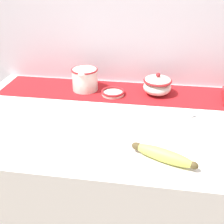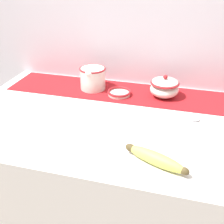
{
  "view_description": "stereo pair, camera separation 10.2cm",
  "coord_description": "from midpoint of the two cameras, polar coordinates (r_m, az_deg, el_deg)",
  "views": [
    {
      "loc": [
        0.13,
        -0.94,
        1.46
      ],
      "look_at": [
        -0.0,
        -0.05,
        0.97
      ],
      "focal_mm": 45.0,
      "sensor_mm": 36.0,
      "label": 1
    },
    {
      "loc": [
        0.23,
        -0.92,
        1.46
      ],
      "look_at": [
        -0.0,
        -0.05,
        0.97
      ],
      "focal_mm": 45.0,
      "sensor_mm": 36.0,
      "label": 2
    }
  ],
  "objects": [
    {
      "name": "countertop",
      "position": [
        1.38,
        2.99,
        -18.03
      ],
      "size": [
        1.23,
        0.72,
        0.92
      ],
      "primitive_type": "cube",
      "color": "silver",
      "rests_on": "ground_plane"
    },
    {
      "name": "back_wall",
      "position": [
        1.34,
        7.52,
        17.23
      ],
      "size": [
        2.03,
        0.04,
        2.4
      ],
      "primitive_type": "cube",
      "color": "silver",
      "rests_on": "ground_plane"
    },
    {
      "name": "table_runner",
      "position": [
        1.29,
        5.77,
        3.87
      ],
      "size": [
        1.13,
        0.23,
        0.0
      ],
      "primitive_type": "cube",
      "color": "#A8191E",
      "rests_on": "countertop"
    },
    {
      "name": "cream_pitcher",
      "position": [
        1.31,
        -1.67,
        6.99
      ],
      "size": [
        0.12,
        0.14,
        0.1
      ],
      "color": "white",
      "rests_on": "countertop"
    },
    {
      "name": "sugar_bowl",
      "position": [
        1.26,
        12.92,
        4.87
      ],
      "size": [
        0.13,
        0.13,
        0.1
      ],
      "color": "white",
      "rests_on": "countertop"
    },
    {
      "name": "small_dish",
      "position": [
        1.26,
        3.79,
        3.89
      ],
      "size": [
        0.11,
        0.11,
        0.02
      ],
      "color": "white",
      "rests_on": "countertop"
    },
    {
      "name": "banana",
      "position": [
        0.86,
        12.27,
        -9.35
      ],
      "size": [
        0.21,
        0.11,
        0.04
      ],
      "rotation": [
        0.0,
        0.0,
        -0.39
      ],
      "color": "#CCD156",
      "rests_on": "countertop"
    },
    {
      "name": "spoon",
      "position": [
        1.12,
        18.43,
        -1.57
      ],
      "size": [
        0.18,
        0.07,
        0.01
      ],
      "rotation": [
        0.0,
        0.0,
        0.32
      ],
      "color": "silver",
      "rests_on": "countertop"
    }
  ]
}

